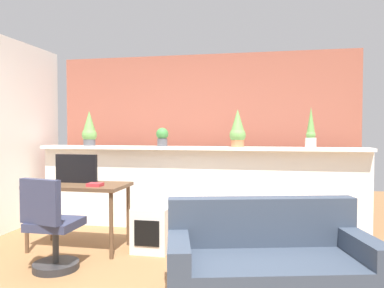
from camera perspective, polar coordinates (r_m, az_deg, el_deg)
divider_wall at (r=5.19m, az=0.69°, el=-6.91°), size 4.47×0.16×1.10m
plant_shelf at (r=5.10m, az=0.61°, el=-0.63°), size 4.47×0.33×0.04m
brick_wall_behind at (r=5.72m, az=1.79°, el=0.94°), size 4.47×0.10×2.50m
potted_plant_0 at (r=5.61m, az=-15.26°, el=2.08°), size 0.21×0.21×0.50m
potted_plant_1 at (r=5.19m, az=-4.52°, el=1.13°), size 0.17×0.17×0.26m
potted_plant_2 at (r=5.04m, az=6.91°, el=2.16°), size 0.22×0.22×0.50m
potted_plant_3 at (r=5.04m, az=17.52°, el=1.95°), size 0.14×0.14×0.52m
desk at (r=4.53m, az=-16.73°, el=-6.85°), size 1.10×0.60×0.75m
tv_monitor at (r=4.61m, az=-17.08°, el=-3.57°), size 0.51×0.04×0.33m
office_chair at (r=3.96m, az=-20.52°, el=-12.29°), size 0.48×0.49×0.91m
side_cube_shelf at (r=4.38m, az=-6.04°, el=-12.63°), size 0.40×0.41×0.50m
vase_on_shelf at (r=4.34m, az=-5.20°, el=-8.33°), size 0.08×0.08×0.16m
book_on_desk at (r=4.28m, az=-14.43°, el=-5.97°), size 0.15×0.14×0.04m
couch at (r=3.13m, az=11.54°, el=-18.13°), size 1.70×1.12×0.80m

